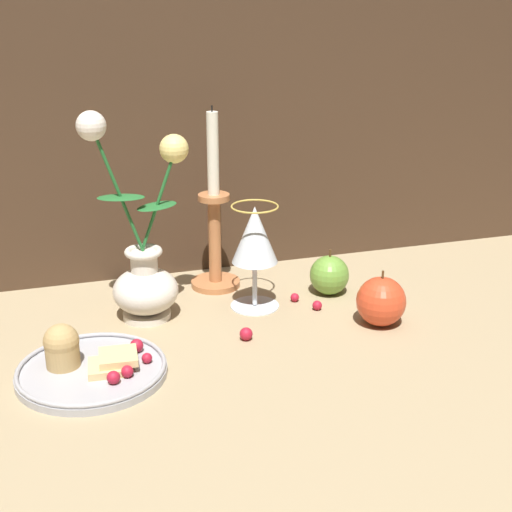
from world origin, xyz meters
name	(u,v)px	position (x,y,z in m)	size (l,w,h in m)	color
ground_plane	(210,329)	(0.00, 0.00, 0.00)	(2.40, 2.40, 0.00)	#9E8966
vase	(144,265)	(-0.08, 0.07, 0.09)	(0.16, 0.10, 0.33)	silver
plate_with_pastries	(88,365)	(-0.19, -0.08, 0.02)	(0.20, 0.20, 0.07)	#A3A3A8
wine_glass	(255,239)	(0.09, 0.06, 0.12)	(0.08, 0.08, 0.17)	silver
candlestick	(215,230)	(0.05, 0.16, 0.10)	(0.08, 0.08, 0.31)	#B77042
apple_beside_vase	(381,301)	(0.25, -0.06, 0.04)	(0.08, 0.08, 0.09)	#D14223
apple_near_glass	(329,275)	(0.23, 0.08, 0.03)	(0.07, 0.07, 0.08)	#669938
berry_near_plate	(295,297)	(0.16, 0.06, 0.01)	(0.01, 0.01, 0.01)	#AD192D
berry_front_center	(246,334)	(0.04, -0.05, 0.01)	(0.02, 0.02, 0.02)	#AD192D
berry_by_glass_stem	(317,305)	(0.18, 0.02, 0.01)	(0.02, 0.02, 0.02)	#AD192D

